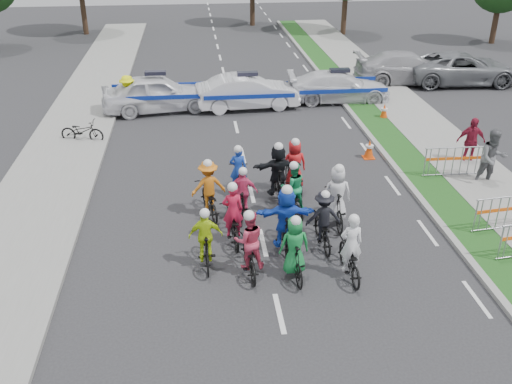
{
  "coord_description": "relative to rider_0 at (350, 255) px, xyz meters",
  "views": [
    {
      "loc": [
        -1.64,
        -9.99,
        8.12
      ],
      "look_at": [
        -0.09,
        3.86,
        1.1
      ],
      "focal_mm": 40.0,
      "sensor_mm": 36.0,
      "label": 1
    }
  ],
  "objects": [
    {
      "name": "ground",
      "position": [
        -1.9,
        -1.27,
        -0.58
      ],
      "size": [
        90.0,
        90.0,
        0.0
      ],
      "primitive_type": "plane",
      "color": "#28282B",
      "rests_on": "ground"
    },
    {
      "name": "curb_right",
      "position": [
        3.2,
        3.73,
        -0.52
      ],
      "size": [
        0.2,
        60.0,
        0.12
      ],
      "primitive_type": "cube",
      "color": "gray",
      "rests_on": "ground"
    },
    {
      "name": "grass_strip",
      "position": [
        3.9,
        3.73,
        -0.53
      ],
      "size": [
        1.2,
        60.0,
        0.11
      ],
      "primitive_type": "cube",
      "color": "#194917",
      "rests_on": "ground"
    },
    {
      "name": "sidewalk_right",
      "position": [
        5.7,
        3.73,
        -0.52
      ],
      "size": [
        2.4,
        60.0,
        0.13
      ],
      "primitive_type": "cube",
      "color": "gray",
      "rests_on": "ground"
    },
    {
      "name": "sidewalk_left",
      "position": [
        -8.4,
        3.73,
        -0.52
      ],
      "size": [
        3.0,
        60.0,
        0.13
      ],
      "primitive_type": "cube",
      "color": "gray",
      "rests_on": "ground"
    },
    {
      "name": "rider_0",
      "position": [
        0.0,
        0.0,
        0.0
      ],
      "size": [
        0.63,
        1.73,
        1.75
      ],
      "rotation": [
        0.0,
        0.0,
        3.16
      ],
      "color": "black",
      "rests_on": "ground"
    },
    {
      "name": "rider_1",
      "position": [
        -1.35,
        0.1,
        0.1
      ],
      "size": [
        0.76,
        1.68,
        1.73
      ],
      "rotation": [
        0.0,
        0.0,
        3.23
      ],
      "color": "black",
      "rests_on": "ground"
    },
    {
      "name": "rider_2",
      "position": [
        -2.41,
        0.4,
        0.08
      ],
      "size": [
        0.77,
        1.77,
        1.77
      ],
      "rotation": [
        0.0,
        0.0,
        3.2
      ],
      "color": "black",
      "rests_on": "ground"
    },
    {
      "name": "rider_3",
      "position": [
        -3.43,
        0.81,
        0.07
      ],
      "size": [
        0.85,
        1.6,
        1.67
      ],
      "rotation": [
        0.0,
        0.0,
        3.17
      ],
      "color": "black",
      "rests_on": "ground"
    },
    {
      "name": "rider_4",
      "position": [
        -0.35,
        1.42,
        0.08
      ],
      "size": [
        0.94,
        1.65,
        1.67
      ],
      "rotation": [
        0.0,
        0.0,
        3.17
      ],
      "color": "black",
      "rests_on": "ground"
    },
    {
      "name": "rider_5",
      "position": [
        -1.36,
        1.31,
        0.23
      ],
      "size": [
        1.55,
        1.85,
        1.93
      ],
      "rotation": [
        0.0,
        0.0,
        3.11
      ],
      "color": "black",
      "rests_on": "ground"
    },
    {
      "name": "rider_6",
      "position": [
        -2.68,
        1.93,
        0.01
      ],
      "size": [
        0.72,
        1.79,
        1.79
      ],
      "rotation": [
        0.0,
        0.0,
        3.21
      ],
      "color": "black",
      "rests_on": "ground"
    },
    {
      "name": "rider_7",
      "position": [
        0.25,
        2.48,
        0.16
      ],
      "size": [
        0.8,
        1.82,
        1.91
      ],
      "rotation": [
        0.0,
        0.0,
        3.13
      ],
      "color": "black",
      "rests_on": "ground"
    },
    {
      "name": "rider_8",
      "position": [
        -0.86,
        3.18,
        0.07
      ],
      "size": [
        0.87,
        1.78,
        1.74
      ],
      "rotation": [
        0.0,
        0.0,
        3.31
      ],
      "color": "black",
      "rests_on": "ground"
    },
    {
      "name": "rider_9",
      "position": [
        -2.3,
        3.12,
        0.06
      ],
      "size": [
        0.88,
        1.63,
        1.66
      ],
      "rotation": [
        0.0,
        0.0,
        2.97
      ],
      "color": "black",
      "rests_on": "ground"
    },
    {
      "name": "rider_10",
      "position": [
        -3.26,
        3.44,
        0.12
      ],
      "size": [
        1.09,
        1.85,
        1.8
      ],
      "rotation": [
        0.0,
        0.0,
        3.34
      ],
      "color": "black",
      "rests_on": "ground"
    },
    {
      "name": "rider_11",
      "position": [
        -1.14,
        4.28,
        0.21
      ],
      "size": [
        1.52,
        1.81,
        1.88
      ],
      "rotation": [
        0.0,
        0.0,
        3.19
      ],
      "color": "black",
      "rests_on": "ground"
    },
    {
      "name": "rider_12",
      "position": [
        -2.31,
        4.62,
        -0.01
      ],
      "size": [
        0.71,
        1.71,
        1.71
      ],
      "rotation": [
        0.0,
        0.0,
        3.06
      ],
      "color": "black",
      "rests_on": "ground"
    },
    {
      "name": "rider_13",
      "position": [
        -0.56,
        4.67,
        0.13
      ],
      "size": [
        0.83,
        1.8,
        1.84
      ],
      "rotation": [
        0.0,
        0.0,
        3.28
      ],
      "color": "black",
      "rests_on": "ground"
    },
    {
      "name": "police_car_0",
      "position": [
        -5.15,
        13.18,
        0.23
      ],
      "size": [
        4.98,
        2.6,
        1.62
      ],
      "primitive_type": "imported",
      "rotation": [
        0.0,
        0.0,
        1.72
      ],
      "color": "white",
      "rests_on": "ground"
    },
    {
      "name": "police_car_1",
      "position": [
        -1.19,
        13.11,
        0.16
      ],
      "size": [
        4.62,
        1.92,
        1.49
      ],
      "primitive_type": "imported",
      "rotation": [
        0.0,
        0.0,
        1.65
      ],
      "color": "white",
      "rests_on": "ground"
    },
    {
      "name": "police_car_2",
      "position": [
        3.08,
        13.69,
        0.1
      ],
      "size": [
        4.81,
        2.21,
        1.36
      ],
      "primitive_type": "imported",
      "rotation": [
        0.0,
        0.0,
        1.51
      ],
      "color": "white",
      "rests_on": "ground"
    },
    {
      "name": "civilian_sedan",
      "position": [
        7.26,
        16.23,
        0.2
      ],
      "size": [
        5.5,
        2.54,
        1.56
      ],
      "primitive_type": "imported",
      "rotation": [
        0.0,
        0.0,
        1.5
      ],
      "color": "#ACABB0",
      "rests_on": "ground"
    },
    {
      "name": "civilian_suv",
      "position": [
        9.96,
        15.83,
        0.2
      ],
      "size": [
        5.76,
        2.92,
        1.56
      ],
      "primitive_type": "imported",
      "rotation": [
        0.0,
        0.0,
        1.51
      ],
      "color": "gray",
      "rests_on": "ground"
    },
    {
      "name": "spectator_1",
      "position": [
        5.77,
        4.42,
        0.37
      ],
      "size": [
        0.94,
        0.73,
        1.91
      ],
      "primitive_type": "imported",
      "rotation": [
        0.0,
        0.0,
        -0.01
      ],
      "color": "#5C5E62",
      "rests_on": "ground"
    },
    {
      "name": "spectator_2",
      "position": [
        5.86,
        6.12,
        0.27
      ],
      "size": [
        1.03,
        0.5,
        1.71
      ],
      "primitive_type": "imported",
      "rotation": [
        0.0,
        0.0,
        -0.09
      ],
      "color": "maroon",
      "rests_on": "ground"
    },
    {
      "name": "marshal_hiviz",
      "position": [
        -6.33,
        12.61,
        0.31
      ],
      "size": [
        1.3,
        1.0,
        1.78
      ],
      "primitive_type": "imported",
      "rotation": [
        0.0,
        0.0,
        2.81
      ],
      "color": "#F4FF0D",
      "rests_on": "ground"
    },
    {
      "name": "barrier_1",
      "position": [
        4.8,
        1.56,
        -0.02
      ],
      "size": [
        2.04,
        0.72,
        1.12
      ],
      "primitive_type": null,
      "rotation": [
        0.0,
        0.0,
        0.11
      ],
      "color": "#A5A8AD",
      "rests_on": "ground"
    },
    {
      "name": "barrier_2",
      "position": [
        4.8,
        5.06,
        -0.02
      ],
      "size": [
        2.01,
        0.54,
        1.12
      ],
      "primitive_type": null,
      "rotation": [
        0.0,
        0.0,
        -0.02
      ],
      "color": "#A5A8AD",
      "rests_on": "ground"
    },
    {
      "name": "cone_0",
      "position": [
        2.58,
        7.03,
        -0.24
      ],
      "size": [
        0.4,
        0.4,
        0.7
      ],
      "color": "#F24C0C",
      "rests_on": "ground"
    },
    {
      "name": "cone_1",
      "position": [
        4.39,
        10.97,
        -0.24
      ],
      "size": [
        0.4,
        0.4,
        0.7
      ],
      "color": "#F24C0C",
      "rests_on": "ground"
    },
    {
      "name": "parked_bike",
      "position": [
        -7.86,
        9.75,
        -0.14
      ],
      "size": [
        1.76,
        0.95,
        0.88
      ],
      "primitive_type": "imported",
      "rotation": [
        0.0,
        0.0,
        1.34
      ],
      "color": "black",
      "rests_on": "ground"
    }
  ]
}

